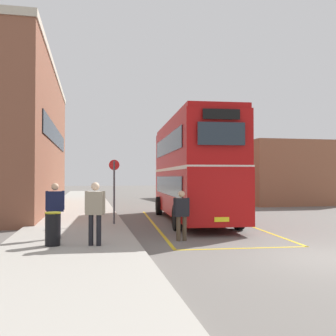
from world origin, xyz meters
TOP-DOWN VIEW (x-y plane):
  - ground_plane at (0.00, 14.40)m, footprint 135.60×135.60m
  - sidewalk_left at (-6.50, 16.80)m, footprint 4.00×57.60m
  - brick_building_left at (-11.16, 16.67)m, footprint 6.26×19.23m
  - depot_building_right at (9.12, 23.91)m, footprint 7.31×16.40m
  - double_decker_bus at (-1.15, 8.78)m, footprint 3.24×10.33m
  - single_deck_bus at (3.28, 25.05)m, footprint 3.39×10.11m
  - pedestrian_boarding at (-2.99, 3.36)m, footprint 0.55×0.25m
  - pedestrian_waiting_near at (-7.03, 3.70)m, footprint 0.58×0.33m
  - pedestrian_waiting_far at (-5.80, 2.23)m, footprint 0.58×0.37m
  - litter_bin at (-6.98, 2.47)m, footprint 0.45×0.45m
  - bus_stop_sign at (-4.95, 7.29)m, footprint 0.44×0.10m
  - bay_marking_yellow at (-1.21, 6.88)m, footprint 4.92×12.46m

SIDE VIEW (x-z plane):
  - ground_plane at x=0.00m, z-range 0.00..0.00m
  - bay_marking_yellow at x=-1.21m, z-range 0.00..0.01m
  - sidewalk_left at x=-6.50m, z-range 0.00..0.14m
  - litter_bin at x=-6.98m, z-range 0.14..1.10m
  - pedestrian_boarding at x=-2.99m, z-range 0.12..1.77m
  - pedestrian_waiting_near at x=-7.03m, z-range 0.29..2.05m
  - pedestrian_waiting_far at x=-5.80m, z-range 0.30..2.10m
  - single_deck_bus at x=3.28m, z-range 0.13..3.15m
  - bus_stop_sign at x=-4.95m, z-range 0.41..3.09m
  - depot_building_right at x=9.12m, z-range 0.00..4.78m
  - double_decker_bus at x=-1.15m, z-range 0.14..4.89m
  - brick_building_left at x=-11.16m, z-range 0.00..8.89m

